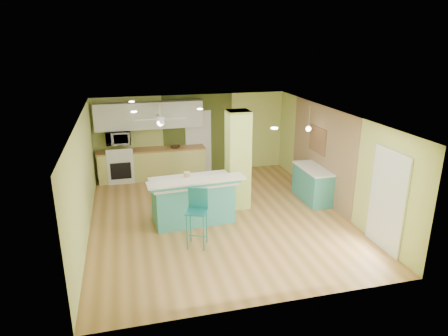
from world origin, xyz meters
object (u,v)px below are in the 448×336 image
(side_counter, at_px, (312,184))
(canister, at_px, (187,175))
(peninsula, at_px, (193,199))
(fruit_bowl, at_px, (175,147))
(bar_stool, at_px, (197,208))

(side_counter, xyz_separation_m, canister, (-3.41, -0.32, 0.64))
(peninsula, xyz_separation_m, side_counter, (3.31, 0.49, -0.09))
(peninsula, height_order, canister, same)
(peninsula, distance_m, side_counter, 3.35)
(peninsula, distance_m, fruit_bowl, 3.25)
(side_counter, distance_m, canister, 3.49)
(bar_stool, distance_m, canister, 1.36)
(fruit_bowl, relative_size, canister, 1.85)
(bar_stool, xyz_separation_m, side_counter, (3.42, 1.65, -0.38))
(side_counter, relative_size, fruit_bowl, 4.85)
(side_counter, bearing_deg, canister, -174.62)
(side_counter, height_order, canister, canister)
(side_counter, relative_size, canister, 8.97)
(bar_stool, bearing_deg, canister, 111.70)
(side_counter, distance_m, fruit_bowl, 4.30)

